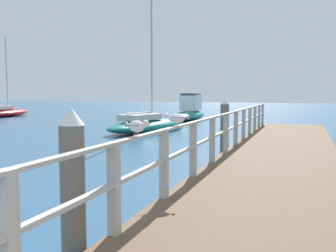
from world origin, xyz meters
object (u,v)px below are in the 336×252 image
object	(u,v)px
seagull_foreground	(137,126)
boat_0	(148,124)
dock_piling_near	(73,189)
seagull_background	(176,118)
dock_piling_far	(225,126)
boat_4	(6,112)
boat_2	(190,111)

from	to	relation	value
seagull_foreground	boat_0	world-z (taller)	boat_0
dock_piling_near	seagull_background	bearing A→B (deg)	81.50
dock_piling_far	boat_4	xyz separation A→B (m)	(-21.54, 13.11, -0.54)
dock_piling_far	seagull_foreground	distance (m)	7.59
seagull_background	boat_4	size ratio (longest dim) A/B	0.07
seagull_foreground	boat_2	distance (m)	22.87
dock_piling_far	seagull_foreground	size ratio (longest dim) A/B	4.07
boat_0	boat_2	bearing A→B (deg)	103.94
boat_4	seagull_foreground	bearing A→B (deg)	-52.86
seagull_foreground	boat_0	size ratio (longest dim) A/B	0.06
boat_0	boat_4	xyz separation A→B (m)	(-16.37, 7.35, -0.01)
seagull_background	dock_piling_far	bearing A→B (deg)	-20.03
boat_0	boat_4	bearing A→B (deg)	167.27
boat_0	boat_2	size ratio (longest dim) A/B	1.39
dock_piling_near	boat_4	xyz separation A→B (m)	(-21.54, 21.53, -0.54)
dock_piling_near	dock_piling_far	world-z (taller)	same
seagull_foreground	seagull_background	distance (m)	1.62
dock_piling_far	boat_0	distance (m)	7.76
boat_4	dock_piling_near	bearing A→B (deg)	-54.56
dock_piling_far	boat_4	world-z (taller)	boat_4
seagull_background	boat_2	xyz separation A→B (m)	(-5.92, 20.44, -0.91)
seagull_foreground	boat_0	bearing A→B (deg)	-132.37
boat_0	boat_2	distance (m)	8.77
boat_2	dock_piling_far	bearing A→B (deg)	-73.30
boat_0	boat_2	xyz separation A→B (m)	(-0.38, 8.76, 0.26)
seagull_foreground	seagull_background	world-z (taller)	same
dock_piling_near	boat_4	size ratio (longest dim) A/B	0.27
seagull_foreground	boat_2	xyz separation A→B (m)	(-5.94, 22.06, -0.91)
dock_piling_far	boat_0	xyz separation A→B (m)	(-5.17, 5.76, -0.53)
dock_piling_far	seagull_background	size ratio (longest dim) A/B	4.04
boat_0	boat_2	world-z (taller)	boat_0
dock_piling_near	dock_piling_far	xyz separation A→B (m)	(0.00, 8.42, 0.00)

